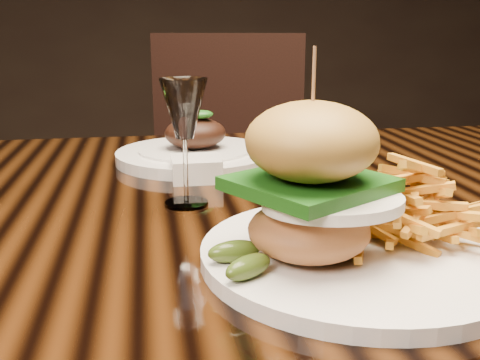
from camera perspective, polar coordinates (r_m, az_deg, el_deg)
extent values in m
cube|color=black|center=(0.76, 1.31, -2.92)|extent=(1.60, 0.90, 0.04)
cylinder|color=silver|center=(0.55, 11.93, -7.40)|extent=(0.30, 0.30, 0.01)
ellipsoid|color=#9D5D32|center=(0.51, 6.98, -5.10)|extent=(0.11, 0.11, 0.05)
ellipsoid|color=white|center=(0.49, 9.43, -2.24)|extent=(0.13, 0.10, 0.01)
ellipsoid|color=orange|center=(0.50, 12.26, -1.60)|extent=(0.02, 0.02, 0.01)
cube|color=#1F5D17|center=(0.50, 7.13, -0.69)|extent=(0.17, 0.16, 0.01)
ellipsoid|color=olive|center=(0.49, 7.29, 3.93)|extent=(0.12, 0.12, 0.07)
cylinder|color=#996D47|center=(0.48, 7.43, 8.00)|extent=(0.00, 0.00, 0.09)
ellipsoid|color=#273D10|center=(0.47, 0.85, -8.79)|extent=(0.05, 0.04, 0.02)
ellipsoid|color=#273D10|center=(0.50, -0.60, -7.24)|extent=(0.05, 0.03, 0.02)
cube|color=silver|center=(0.82, -4.49, 1.17)|extent=(0.09, 0.09, 0.03)
cylinder|color=white|center=(0.71, -5.46, -2.36)|extent=(0.05, 0.05, 0.00)
cylinder|color=white|center=(0.70, -5.54, 0.97)|extent=(0.01, 0.01, 0.08)
cone|color=white|center=(0.69, -5.71, 7.23)|extent=(0.06, 0.06, 0.07)
cylinder|color=silver|center=(0.94, -4.52, 2.46)|extent=(0.26, 0.26, 0.02)
cylinder|color=silver|center=(0.94, -4.53, 2.58)|extent=(0.19, 0.19, 0.02)
ellipsoid|color=black|center=(0.93, -4.57, 4.76)|extent=(0.10, 0.08, 0.05)
ellipsoid|color=#1F5D17|center=(0.92, -3.97, 6.67)|extent=(0.04, 0.03, 0.01)
cube|color=black|center=(1.61, -1.62, -3.50)|extent=(0.55, 0.55, 0.06)
cube|color=black|center=(1.75, -1.17, 6.50)|extent=(0.46, 0.15, 0.50)
cylinder|color=black|center=(1.55, -9.31, -13.53)|extent=(0.04, 0.04, 0.45)
cylinder|color=black|center=(1.52, 5.26, -13.97)|extent=(0.04, 0.04, 0.45)
cylinder|color=black|center=(1.89, -6.96, -8.01)|extent=(0.04, 0.04, 0.45)
cylinder|color=black|center=(1.86, 4.77, -8.26)|extent=(0.04, 0.04, 0.45)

